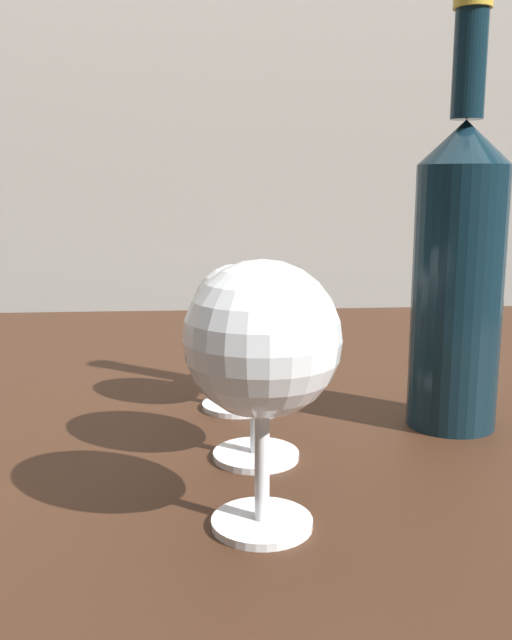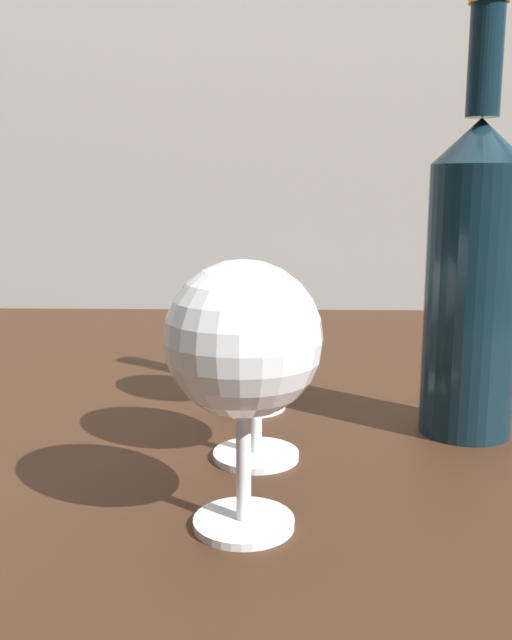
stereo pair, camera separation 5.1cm
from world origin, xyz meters
name	(u,v)px [view 2 (the right image)]	position (x,y,z in m)	size (l,w,h in m)	color
back_wall	(223,5)	(0.00, 0.84, 1.30)	(5.00, 0.08, 2.60)	gray
dining_table	(171,458)	(0.00, 0.00, 0.65)	(1.51, 0.86, 0.74)	#382114
wine_glass_chardonnay	(243,345)	(0.09, -0.31, 0.85)	(0.09, 0.09, 0.16)	white
wine_glass_cabernet	(256,328)	(0.10, -0.20, 0.84)	(0.09, 0.09, 0.15)	white
wine_glass_merlot	(250,312)	(0.09, -0.08, 0.83)	(0.08, 0.08, 0.13)	white
wine_bottle	(473,271)	(0.27, -0.14, 0.87)	(0.07, 0.07, 0.35)	#0F232D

